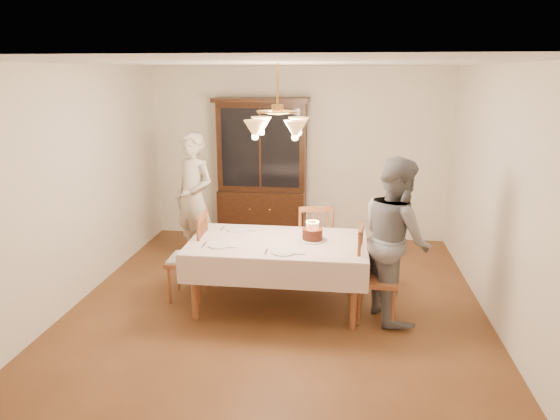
# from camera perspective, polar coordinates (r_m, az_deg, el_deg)

# --- Properties ---
(ground) EXTENTS (5.00, 5.00, 0.00)m
(ground) POSITION_cam_1_polar(r_m,az_deg,el_deg) (5.67, -0.26, -10.83)
(ground) COLOR #583219
(ground) RESTS_ON ground
(room_shell) EXTENTS (5.00, 5.00, 5.00)m
(room_shell) POSITION_cam_1_polar(r_m,az_deg,el_deg) (5.17, -0.28, 5.10)
(room_shell) COLOR white
(room_shell) RESTS_ON ground
(dining_table) EXTENTS (1.90, 1.10, 0.76)m
(dining_table) POSITION_cam_1_polar(r_m,az_deg,el_deg) (5.40, -0.26, -4.31)
(dining_table) COLOR brown
(dining_table) RESTS_ON ground
(china_hutch) EXTENTS (1.38, 0.54, 2.16)m
(china_hutch) POSITION_cam_1_polar(r_m,az_deg,el_deg) (7.54, -2.03, 4.18)
(china_hutch) COLOR black
(china_hutch) RESTS_ON ground
(chair_far_side) EXTENTS (0.50, 0.48, 1.00)m
(chair_far_side) POSITION_cam_1_polar(r_m,az_deg,el_deg) (6.16, 3.93, -4.20)
(chair_far_side) COLOR brown
(chair_far_side) RESTS_ON ground
(chair_left_end) EXTENTS (0.43, 0.45, 1.00)m
(chair_left_end) POSITION_cam_1_polar(r_m,az_deg,el_deg) (5.78, -10.46, -5.67)
(chair_left_end) COLOR brown
(chair_left_end) RESTS_ON ground
(chair_right_end) EXTENTS (0.46, 0.48, 1.00)m
(chair_right_end) POSITION_cam_1_polar(r_m,az_deg,el_deg) (5.30, 10.92, -7.81)
(chair_right_end) COLOR brown
(chair_right_end) RESTS_ON ground
(elderly_woman) EXTENTS (0.77, 0.68, 1.77)m
(elderly_woman) POSITION_cam_1_polar(r_m,az_deg,el_deg) (6.75, -9.82, 1.26)
(elderly_woman) COLOR silver
(elderly_woman) RESTS_ON ground
(adult_in_grey) EXTENTS (0.86, 0.99, 1.71)m
(adult_in_grey) POSITION_cam_1_polar(r_m,az_deg,el_deg) (5.28, 13.10, -3.23)
(adult_in_grey) COLOR slate
(adult_in_grey) RESTS_ON ground
(birthday_cake) EXTENTS (0.30, 0.30, 0.21)m
(birthday_cake) POSITION_cam_1_polar(r_m,az_deg,el_deg) (5.39, 3.72, -2.83)
(birthday_cake) COLOR white
(birthday_cake) RESTS_ON dining_table
(place_setting_near_left) EXTENTS (0.38, 0.24, 0.02)m
(place_setting_near_left) POSITION_cam_1_polar(r_m,az_deg,el_deg) (5.26, -6.82, -4.01)
(place_setting_near_left) COLOR white
(place_setting_near_left) RESTS_ON dining_table
(place_setting_near_right) EXTENTS (0.40, 0.25, 0.02)m
(place_setting_near_right) POSITION_cam_1_polar(r_m,az_deg,el_deg) (5.03, 0.51, -4.82)
(place_setting_near_right) COLOR white
(place_setting_near_right) RESTS_ON dining_table
(place_setting_far_left) EXTENTS (0.41, 0.26, 0.02)m
(place_setting_far_left) POSITION_cam_1_polar(r_m,az_deg,el_deg) (5.79, -4.83, -2.16)
(place_setting_far_left) COLOR white
(place_setting_far_left) RESTS_ON dining_table
(chandelier) EXTENTS (0.62, 0.62, 0.73)m
(chandelier) POSITION_cam_1_polar(r_m,az_deg,el_deg) (5.11, -0.28, 9.47)
(chandelier) COLOR #BF8C3F
(chandelier) RESTS_ON ground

